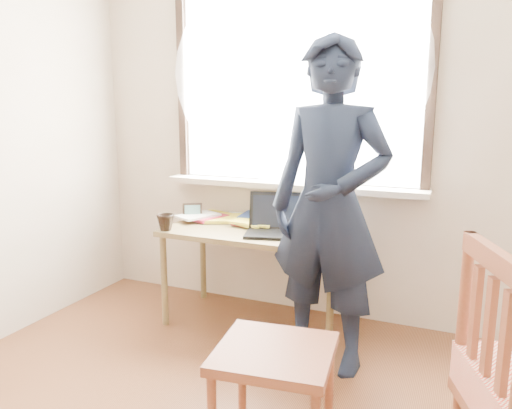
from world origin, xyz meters
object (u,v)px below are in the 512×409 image
at_px(mug_dark, 165,222).
at_px(work_chair, 274,365).
at_px(laptop, 276,224).
at_px(person, 329,207).
at_px(desk, 258,240).
at_px(mug_white, 259,217).

height_order(mug_dark, work_chair, mug_dark).
height_order(laptop, person, person).
xyz_separation_m(laptop, work_chair, (0.44, -1.14, -0.31)).
xyz_separation_m(desk, laptop, (0.14, -0.03, 0.13)).
relative_size(desk, laptop, 2.84).
bearing_deg(laptop, work_chair, -69.06).
bearing_deg(person, mug_dark, -178.60).
xyz_separation_m(laptop, person, (0.43, -0.30, 0.20)).
height_order(desk, work_chair, desk).
height_order(mug_dark, person, person).
xyz_separation_m(laptop, mug_dark, (-0.70, -0.22, -0.01)).
xyz_separation_m(work_chair, person, (-0.01, 0.84, 0.51)).
height_order(desk, person, person).
relative_size(desk, work_chair, 2.33).
xyz_separation_m(mug_white, person, (0.62, -0.47, 0.21)).
bearing_deg(laptop, mug_white, 138.02).
height_order(laptop, mug_dark, laptop).
bearing_deg(laptop, desk, 168.50).
relative_size(desk, mug_dark, 10.59).
distance_m(desk, mug_dark, 0.62).
distance_m(mug_white, person, 0.80).
distance_m(mug_dark, work_chair, 1.49).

